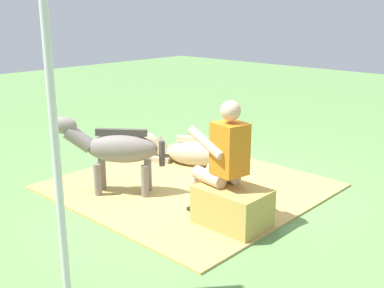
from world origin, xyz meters
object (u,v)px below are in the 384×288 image
pony_standing (114,149)px  pony_lying (191,152)px  hay_bale (232,207)px  person_seated (222,157)px  tent_pole_left (57,161)px

pony_standing → pony_lying: pony_standing is taller
hay_bale → person_seated: bearing=-6.4°
hay_bale → tent_pole_left: size_ratio=0.32×
person_seated → tent_pole_left: tent_pole_left is taller
hay_bale → tent_pole_left: 2.06m
hay_bale → pony_lying: 1.99m
person_seated → pony_standing: person_seated is taller
pony_lying → tent_pole_left: tent_pole_left is taller
pony_lying → tent_pole_left: (-1.49, 2.98, 0.92)m
tent_pole_left → pony_lying: bearing=-63.3°
hay_bale → pony_lying: bearing=-34.8°
person_seated → pony_lying: (1.47, -1.12, -0.51)m
pony_standing → hay_bale: bearing=-170.6°
pony_standing → tent_pole_left: bearing=131.7°
pony_standing → tent_pole_left: (-1.42, 1.59, 0.55)m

